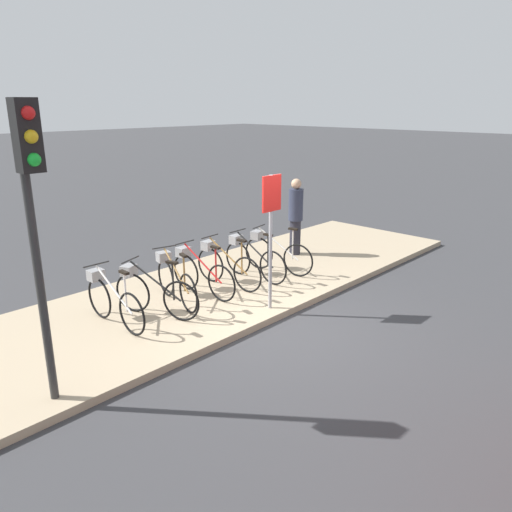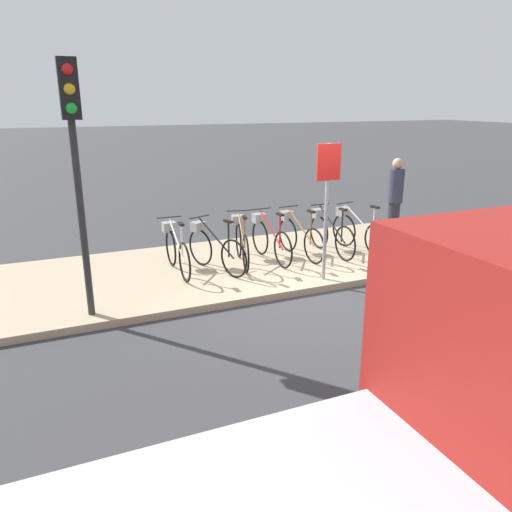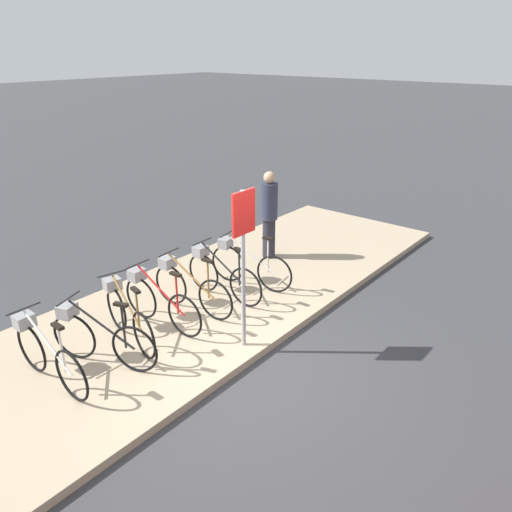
% 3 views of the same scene
% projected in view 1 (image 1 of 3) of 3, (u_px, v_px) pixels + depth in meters
% --- Properties ---
extents(ground_plane, '(120.00, 120.00, 0.00)m').
position_uv_depth(ground_plane, '(269.00, 325.00, 8.40)').
color(ground_plane, '#38383A').
extents(sidewalk, '(13.50, 3.45, 0.12)m').
position_uv_depth(sidewalk, '(202.00, 296.00, 9.51)').
color(sidewalk, tan).
rests_on(sidewalk, ground_plane).
extents(parked_bicycle_0, '(0.46, 1.66, 1.02)m').
position_uv_depth(parked_bicycle_0, '(112.00, 299.00, 8.03)').
color(parked_bicycle_0, black).
rests_on(parked_bicycle_0, sidewalk).
extents(parked_bicycle_1, '(0.68, 1.57, 1.02)m').
position_uv_depth(parked_bicycle_1, '(151.00, 291.00, 8.38)').
color(parked_bicycle_1, black).
rests_on(parked_bicycle_1, sidewalk).
extents(parked_bicycle_2, '(0.55, 1.62, 1.02)m').
position_uv_depth(parked_bicycle_2, '(174.00, 279.00, 8.95)').
color(parked_bicycle_2, black).
rests_on(parked_bicycle_2, sidewalk).
extents(parked_bicycle_3, '(0.46, 1.66, 1.02)m').
position_uv_depth(parked_bicycle_3, '(200.00, 271.00, 9.33)').
color(parked_bicycle_3, black).
rests_on(parked_bicycle_3, sidewalk).
extents(parked_bicycle_4, '(0.46, 1.66, 1.02)m').
position_uv_depth(parked_bicycle_4, '(225.00, 264.00, 9.76)').
color(parked_bicycle_4, black).
rests_on(parked_bicycle_4, sidewalk).
extents(parked_bicycle_5, '(0.46, 1.66, 1.02)m').
position_uv_depth(parked_bicycle_5, '(252.00, 257.00, 10.18)').
color(parked_bicycle_5, black).
rests_on(parked_bicycle_5, sidewalk).
extents(parked_bicycle_6, '(0.48, 1.64, 1.02)m').
position_uv_depth(parked_bicycle_6, '(274.00, 252.00, 10.58)').
color(parked_bicycle_6, black).
rests_on(parked_bicycle_6, sidewalk).
extents(pedestrian, '(0.34, 0.34, 1.80)m').
position_uv_depth(pedestrian, '(296.00, 215.00, 11.68)').
color(pedestrian, '#23232D').
rests_on(pedestrian, sidewalk).
extents(traffic_light, '(0.24, 0.40, 3.52)m').
position_uv_depth(traffic_light, '(32.00, 194.00, 5.31)').
color(traffic_light, '#2D2D2D').
rests_on(traffic_light, sidewalk).
extents(sign_post, '(0.44, 0.07, 2.34)m').
position_uv_depth(sign_post, '(271.00, 220.00, 8.34)').
color(sign_post, '#99999E').
rests_on(sign_post, sidewalk).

